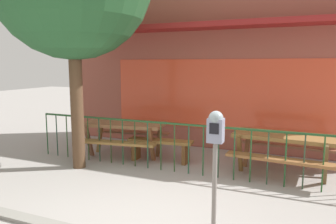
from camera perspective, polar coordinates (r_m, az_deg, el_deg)
ground at (r=4.64m, az=-4.96°, el=-18.19°), size 40.00×40.00×0.00m
pub_storefront at (r=8.13m, az=9.18°, el=11.17°), size 8.25×1.27×4.96m
patio_fence_front at (r=6.12m, az=3.67°, el=-4.92°), size 6.95×0.04×0.97m
picnic_table_left at (r=7.37m, az=-7.76°, el=-3.11°), size 1.98×1.61×0.79m
picnic_table_right at (r=6.45m, az=19.66°, el=-5.19°), size 1.90×1.49×0.79m
patio_bench at (r=6.95m, az=-1.38°, el=-5.93°), size 1.43×0.47×0.48m
parking_meter_near at (r=3.77m, az=8.37°, el=-5.12°), size 0.18×0.17×1.55m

